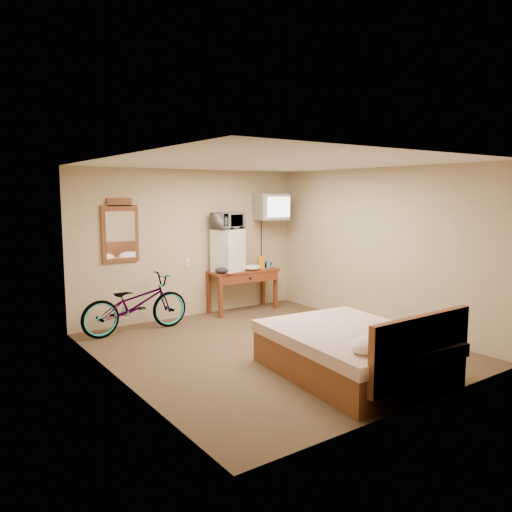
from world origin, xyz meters
The scene contains 13 objects.
room centered at (0.00, 0.00, 1.25)m, with size 4.60×4.64×2.50m.
desk centered at (0.89, 2.00, 0.62)m, with size 1.31×0.60×0.75m.
mini_fridge centered at (0.59, 2.05, 1.12)m, with size 0.55×0.54×0.74m.
microwave centered at (0.59, 2.05, 1.63)m, with size 0.52×0.35×0.29m, color white.
snack_bag centered at (1.23, 1.96, 0.86)m, with size 0.11×0.07×0.23m, color orange.
blue_cup centered at (1.40, 1.96, 0.81)m, with size 0.07×0.07×0.13m, color #3B89CB.
cloth_cream centered at (0.99, 1.88, 0.80)m, with size 0.32×0.25×0.10m, color beige.
cloth_dark_a centered at (0.39, 1.90, 0.80)m, with size 0.29×0.22×0.11m, color black.
cloth_dark_b centered at (1.47, 2.12, 0.80)m, with size 0.21×0.17×0.10m, color black.
crt_television centered at (1.50, 2.02, 1.86)m, with size 0.61×0.65×0.47m.
wall_mirror centered at (-1.24, 2.27, 1.51)m, with size 0.59×0.04×1.00m.
bicycle centered at (-1.20, 1.84, 0.44)m, with size 0.58×1.67×0.88m, color black.
bed centered at (0.17, -1.37, 0.29)m, with size 1.72×2.17×0.90m.
Camera 1 is at (-3.99, -5.25, 2.11)m, focal length 35.00 mm.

